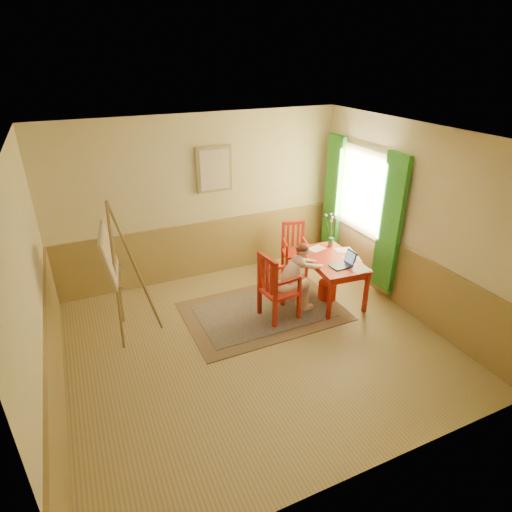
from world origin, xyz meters
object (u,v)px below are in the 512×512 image
figure (295,276)px  easel (113,260)px  table (332,263)px  chair_back (294,249)px  chair_left (277,287)px  laptop (344,263)px

figure → easel: easel is taller
table → chair_back: bearing=95.0°
chair_left → laptop: bearing=-6.8°
laptop → easel: bearing=168.5°
laptop → easel: size_ratio=0.19×
chair_left → figure: 0.33m
laptop → table: bearing=94.0°
chair_back → easel: easel is taller
table → chair_left: chair_left is taller
table → laptop: bearing=-86.0°
chair_back → easel: size_ratio=0.47×
table → figure: figure is taller
table → chair_left: 1.07m
laptop → chair_left: bearing=173.2°
table → chair_back: chair_back is taller
table → chair_back: (-0.09, 1.04, -0.17)m
chair_left → easel: easel is taller
chair_back → laptop: bearing=-85.2°
chair_left → chair_back: (0.96, 1.19, -0.07)m
chair_left → chair_back: chair_left is taller
table → laptop: (0.02, -0.28, 0.13)m
table → chair_left: size_ratio=1.18×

